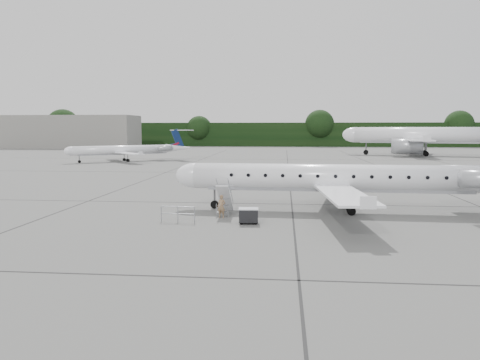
# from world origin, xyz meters

# --- Properties ---
(ground) EXTENTS (320.00, 320.00, 0.00)m
(ground) POSITION_xyz_m (0.00, 0.00, 0.00)
(ground) COLOR slate
(ground) RESTS_ON ground
(treeline) EXTENTS (260.00, 4.00, 8.00)m
(treeline) POSITION_xyz_m (0.00, 130.00, 4.00)
(treeline) COLOR black
(treeline) RESTS_ON ground
(terminal_building) EXTENTS (40.00, 14.00, 10.00)m
(terminal_building) POSITION_xyz_m (-70.00, 110.00, 5.00)
(terminal_building) COLOR gray
(terminal_building) RESTS_ON ground
(main_regional_jet) EXTENTS (27.46, 20.36, 6.82)m
(main_regional_jet) POSITION_xyz_m (-0.59, 4.12, 3.41)
(main_regional_jet) COLOR white
(main_regional_jet) RESTS_ON ground
(airstair) EXTENTS (0.96, 2.46, 2.14)m
(airstair) POSITION_xyz_m (-8.46, 2.28, 1.07)
(airstair) COLOR white
(airstair) RESTS_ON ground
(passenger) EXTENTS (0.64, 0.51, 1.54)m
(passenger) POSITION_xyz_m (-8.52, 0.92, 0.77)
(passenger) COLOR #8E6D4D
(passenger) RESTS_ON ground
(safety_railing) EXTENTS (2.20, 0.22, 1.00)m
(safety_railing) POSITION_xyz_m (-11.10, -0.82, 0.50)
(safety_railing) COLOR #93969B
(safety_railing) RESTS_ON ground
(baggage_cart) EXTENTS (1.25, 1.04, 1.03)m
(baggage_cart) POSITION_xyz_m (-6.57, -0.81, 0.51)
(baggage_cart) COLOR black
(baggage_cart) RESTS_ON ground
(bg_narrowbody) EXTENTS (39.88, 32.54, 12.59)m
(bg_narrowbody) POSITION_xyz_m (25.16, 77.83, 6.30)
(bg_narrowbody) COLOR white
(bg_narrowbody) RESTS_ON ground
(bg_regional_left) EXTENTS (27.46, 26.15, 5.85)m
(bg_regional_left) POSITION_xyz_m (-33.88, 52.85, 2.92)
(bg_regional_left) COLOR white
(bg_regional_left) RESTS_ON ground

